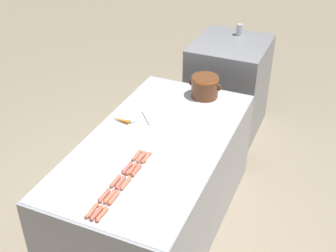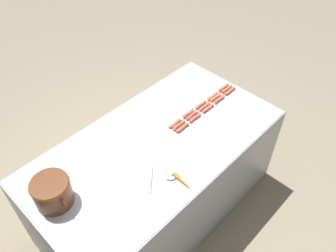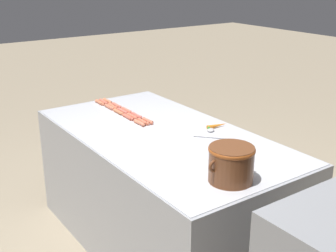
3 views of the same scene
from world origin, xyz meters
The scene contains 20 objects.
ground_plane centered at (0.00, 0.00, 0.00)m, with size 20.00×20.00×0.00m, color gray.
griddle_counter centered at (0.00, 0.00, 0.44)m, with size 1.05×2.00×0.87m.
hot_dog_0 centered at (-0.04, -0.87, 0.88)m, with size 0.03×0.14×0.03m.
hot_dog_1 centered at (-0.04, -0.72, 0.88)m, with size 0.03×0.14×0.03m.
hot_dog_2 centered at (-0.04, -0.56, 0.88)m, with size 0.03×0.14×0.03m.
hot_dog_3 centered at (-0.04, -0.41, 0.88)m, with size 0.03×0.14×0.03m.
hot_dog_4 centered at (-0.04, -0.25, 0.88)m, with size 0.03×0.14×0.03m.
hot_dog_5 centered at (0.00, -0.88, 0.88)m, with size 0.03×0.14×0.03m.
hot_dog_6 centered at (0.00, -0.72, 0.88)m, with size 0.03×0.14×0.03m.
hot_dog_7 centered at (-0.01, -0.56, 0.88)m, with size 0.03×0.14×0.03m.
hot_dog_8 centered at (0.00, -0.41, 0.88)m, with size 0.03×0.14×0.03m.
hot_dog_9 centered at (0.00, -0.25, 0.88)m, with size 0.03×0.14×0.03m.
hot_dog_10 centered at (0.03, -0.87, 0.88)m, with size 0.03×0.14×0.03m.
hot_dog_11 centered at (0.03, -0.71, 0.88)m, with size 0.03×0.14×0.03m.
hot_dog_12 centered at (0.03, -0.56, 0.88)m, with size 0.03×0.14×0.03m.
hot_dog_13 centered at (0.03, -0.41, 0.88)m, with size 0.03×0.14×0.03m.
hot_dog_14 centered at (0.03, -0.25, 0.88)m, with size 0.03×0.14×0.03m.
bean_pot centered at (0.11, 0.80, 0.98)m, with size 0.31×0.25×0.20m.
serving_spoon centered at (-0.27, 0.19, 0.88)m, with size 0.21×0.23×0.02m.
carrot centered at (-0.38, 0.13, 0.89)m, with size 0.18×0.04×0.03m.
Camera 3 is at (1.62, 2.38, 1.95)m, focal length 47.77 mm.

